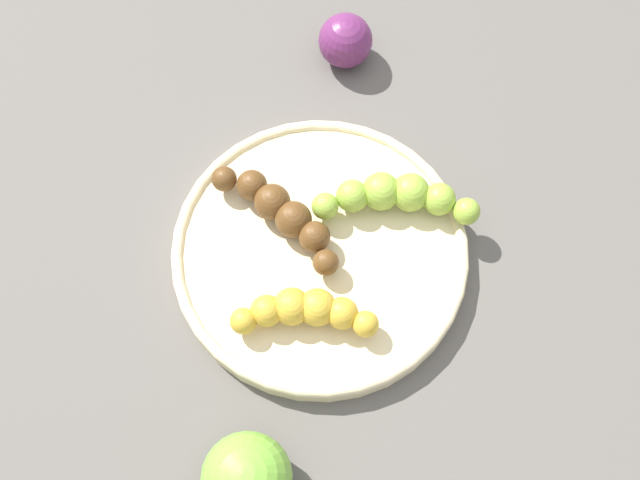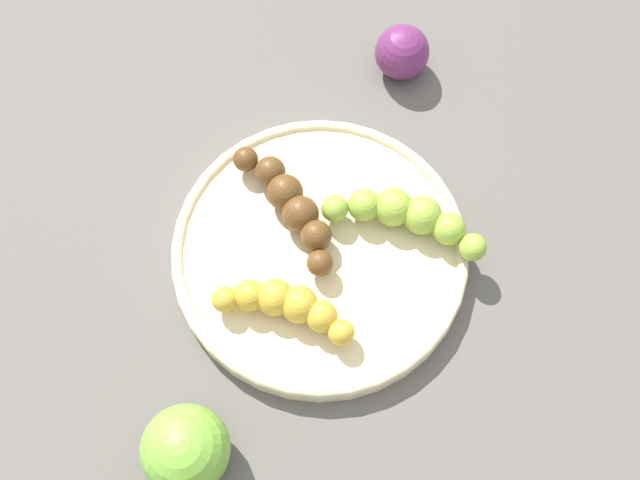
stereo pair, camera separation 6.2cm
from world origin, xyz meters
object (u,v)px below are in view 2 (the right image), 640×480
object	(u,v)px
banana_overripe	(293,203)
plum_purple	(402,52)
fruit_bowl	(320,252)
banana_spotted	(286,305)
apple_green	(185,450)
banana_green	(406,216)

from	to	relation	value
banana_overripe	plum_purple	distance (m)	0.19
fruit_bowl	banana_overripe	distance (m)	0.05
plum_purple	banana_spotted	bearing A→B (deg)	-145.98
fruit_bowl	banana_spotted	bearing A→B (deg)	-150.01
fruit_bowl	apple_green	world-z (taller)	apple_green
banana_overripe	plum_purple	size ratio (longest dim) A/B	2.67
banana_spotted	apple_green	xyz separation A→B (m)	(-0.12, -0.05, -0.00)
fruit_bowl	apple_green	xyz separation A→B (m)	(-0.18, -0.09, 0.02)
banana_spotted	banana_green	bearing A→B (deg)	-35.40
apple_green	fruit_bowl	bearing A→B (deg)	25.75
banana_spotted	apple_green	world-z (taller)	apple_green
fruit_bowl	plum_purple	size ratio (longest dim) A/B	4.90
banana_green	banana_spotted	bearing A→B (deg)	145.08
banana_spotted	fruit_bowl	bearing A→B (deg)	-9.92
banana_overripe	apple_green	xyz separation A→B (m)	(-0.18, -0.13, -0.00)
banana_overripe	banana_spotted	bearing A→B (deg)	-126.74
banana_overripe	apple_green	distance (m)	0.22
plum_purple	apple_green	world-z (taller)	apple_green
plum_purple	apple_green	size ratio (longest dim) A/B	0.76
fruit_bowl	banana_spotted	size ratio (longest dim) A/B	2.62
plum_purple	banana_overripe	bearing A→B (deg)	-155.18
banana_spotted	plum_purple	bearing A→B (deg)	-5.89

